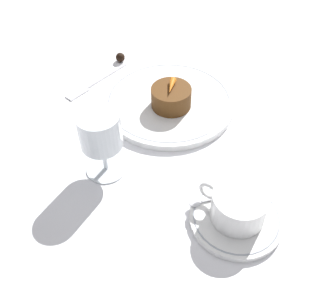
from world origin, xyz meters
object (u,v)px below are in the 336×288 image
fork (91,84)px  dessert_cake (171,98)px  coffee_cup (239,205)px  wine_glass (100,134)px  dinner_plate (169,102)px

fork → dessert_cake: (-0.20, -0.02, 0.03)m
fork → dessert_cake: bearing=-174.9°
coffee_cup → dessert_cake: size_ratio=1.39×
coffee_cup → wine_glass: bearing=5.8°
wine_glass → fork: 0.27m
coffee_cup → wine_glass: size_ratio=0.89×
coffee_cup → fork: bearing=-20.0°
coffee_cup → wine_glass: (0.24, 0.02, 0.05)m
wine_glass → dinner_plate: bearing=-90.9°
dinner_plate → dessert_cake: size_ratio=3.37×
dinner_plate → coffee_cup: (-0.24, 0.19, 0.03)m
fork → wine_glass: bearing=135.2°
dessert_cake → dinner_plate: bearing=-49.9°
dessert_cake → fork: bearing=5.1°
dinner_plate → wine_glass: size_ratio=2.15×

